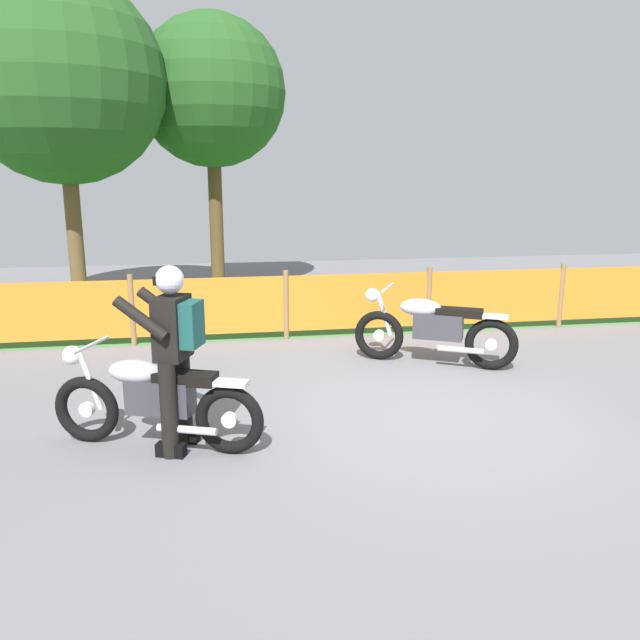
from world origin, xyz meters
name	(u,v)px	position (x,y,z in m)	size (l,w,h in m)	color
ground	(430,414)	(0.00, 0.00, -0.01)	(24.00, 24.00, 0.02)	slate
grass_verge	(326,301)	(0.00, 6.10, 0.01)	(24.00, 5.56, 0.01)	#4C8C3D
barrier_fence	(359,302)	(0.00, 3.32, 0.54)	(11.31, 0.08, 1.05)	olive
tree_leftmost	(61,80)	(-4.65, 6.21, 4.03)	(3.59, 3.59, 5.84)	brown
tree_near_left	(212,93)	(-2.09, 7.41, 4.02)	(2.95, 2.95, 5.52)	brown
motorcycle_lead	(433,328)	(0.61, 1.68, 0.49)	(1.94, 1.14, 1.01)	black
motorcycle_trailing	(154,399)	(-2.76, -0.38, 0.46)	(1.93, 0.90, 0.96)	black
rider_trailing	(174,348)	(-2.55, -0.45, 0.95)	(0.77, 0.68, 1.69)	black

